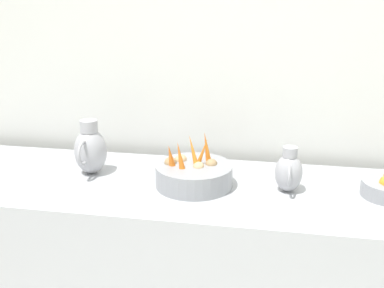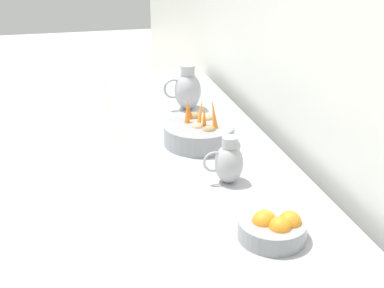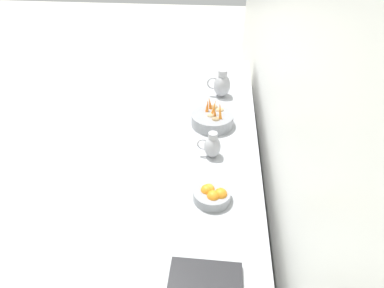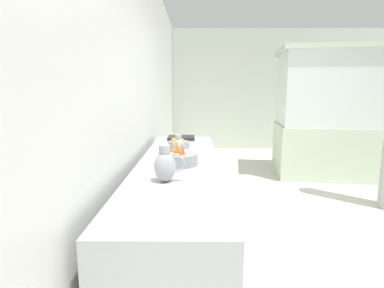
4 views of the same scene
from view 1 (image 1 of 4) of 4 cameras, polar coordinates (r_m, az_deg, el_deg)
tile_wall_left at (r=2.38m, az=17.88°, el=12.62°), size 0.10×9.03×3.00m
prep_counter at (r=2.29m, az=3.62°, el=-15.23°), size 0.70×2.97×0.87m
vegetable_colander at (r=2.08m, az=0.19°, el=-3.58°), size 0.33×0.33×0.23m
metal_pitcher_tall at (r=2.24m, az=-12.03°, el=-0.67°), size 0.21×0.15×0.25m
metal_pitcher_short at (r=2.05m, az=11.45°, el=-3.23°), size 0.17×0.12×0.20m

